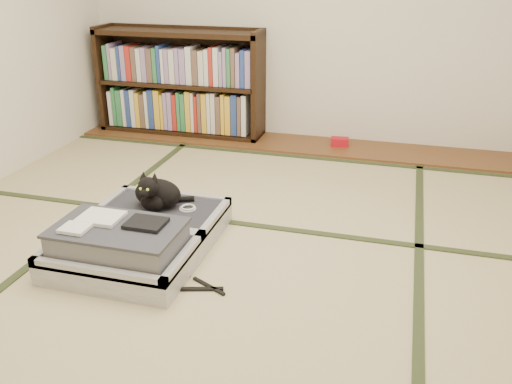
# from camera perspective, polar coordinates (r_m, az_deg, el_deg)

# --- Properties ---
(floor) EXTENTS (4.50, 4.50, 0.00)m
(floor) POSITION_cam_1_polar(r_m,az_deg,el_deg) (3.00, -2.75, -6.86)
(floor) COLOR tan
(floor) RESTS_ON ground
(wood_strip) EXTENTS (4.00, 0.50, 0.02)m
(wood_strip) POSITION_cam_1_polar(r_m,az_deg,el_deg) (4.77, 4.79, 5.01)
(wood_strip) COLOR brown
(wood_strip) RESTS_ON ground
(red_item) EXTENTS (0.16, 0.10, 0.07)m
(red_item) POSITION_cam_1_polar(r_m,az_deg,el_deg) (4.74, 8.80, 5.25)
(red_item) COLOR #B70E1B
(red_item) RESTS_ON wood_strip
(tatami_borders) EXTENTS (4.00, 4.50, 0.01)m
(tatami_borders) POSITION_cam_1_polar(r_m,az_deg,el_deg) (3.41, -0.16, -2.78)
(tatami_borders) COLOR #2D381E
(tatami_borders) RESTS_ON ground
(bookcase) EXTENTS (1.51, 0.35, 0.97)m
(bookcase) POSITION_cam_1_polar(r_m,az_deg,el_deg) (5.04, -7.97, 11.08)
(bookcase) COLOR black
(bookcase) RESTS_ON wood_strip
(suitcase) EXTENTS (0.73, 0.98, 0.29)m
(suitcase) POSITION_cam_1_polar(r_m,az_deg,el_deg) (3.05, -12.32, -4.67)
(suitcase) COLOR silver
(suitcase) RESTS_ON floor
(cat) EXTENTS (0.33, 0.33, 0.26)m
(cat) POSITION_cam_1_polar(r_m,az_deg,el_deg) (3.23, -10.47, -0.16)
(cat) COLOR black
(cat) RESTS_ON suitcase
(cable_coil) EXTENTS (0.10, 0.10, 0.02)m
(cable_coil) POSITION_cam_1_polar(r_m,az_deg,el_deg) (3.22, -7.20, -1.69)
(cable_coil) COLOR white
(cable_coil) RESTS_ON suitcase
(hanger) EXTENTS (0.45, 0.27, 0.01)m
(hanger) POSITION_cam_1_polar(r_m,az_deg,el_deg) (2.77, -7.82, -9.71)
(hanger) COLOR black
(hanger) RESTS_ON floor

